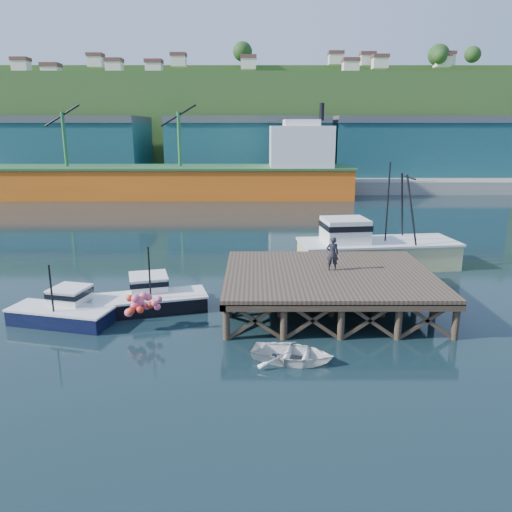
{
  "coord_description": "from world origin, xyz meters",
  "views": [
    {
      "loc": [
        1.22,
        -27.81,
        10.28
      ],
      "look_at": [
        1.29,
        2.0,
        2.58
      ],
      "focal_mm": 35.0,
      "sensor_mm": 36.0,
      "label": 1
    }
  ],
  "objects_px": {
    "boat_black": "(150,297)",
    "dinghy": "(292,354)",
    "boat_navy": "(63,310)",
    "trawler": "(374,246)",
    "dockworker": "(332,254)"
  },
  "relations": [
    {
      "from": "boat_navy",
      "to": "dockworker",
      "type": "relative_size",
      "value": 2.92
    },
    {
      "from": "boat_navy",
      "to": "trawler",
      "type": "bearing_deg",
      "value": 43.66
    },
    {
      "from": "boat_navy",
      "to": "boat_black",
      "type": "relative_size",
      "value": 0.86
    },
    {
      "from": "trawler",
      "to": "dockworker",
      "type": "xyz_separation_m",
      "value": [
        -4.47,
        -8.28,
        1.51
      ]
    },
    {
      "from": "boat_black",
      "to": "dockworker",
      "type": "height_order",
      "value": "dockworker"
    },
    {
      "from": "trawler",
      "to": "dinghy",
      "type": "relative_size",
      "value": 3.25
    },
    {
      "from": "boat_black",
      "to": "dockworker",
      "type": "bearing_deg",
      "value": -10.56
    },
    {
      "from": "boat_navy",
      "to": "dinghy",
      "type": "xyz_separation_m",
      "value": [
        12.08,
        -4.72,
        -0.31
      ]
    },
    {
      "from": "trawler",
      "to": "boat_navy",
      "type": "bearing_deg",
      "value": -157.23
    },
    {
      "from": "boat_black",
      "to": "dockworker",
      "type": "xyz_separation_m",
      "value": [
        10.64,
        0.85,
        2.4
      ]
    },
    {
      "from": "boat_black",
      "to": "dinghy",
      "type": "height_order",
      "value": "boat_black"
    },
    {
      "from": "dinghy",
      "to": "dockworker",
      "type": "height_order",
      "value": "dockworker"
    },
    {
      "from": "boat_black",
      "to": "dinghy",
      "type": "xyz_separation_m",
      "value": [
        7.79,
        -6.75,
        -0.34
      ]
    },
    {
      "from": "boat_navy",
      "to": "boat_black",
      "type": "xyz_separation_m",
      "value": [
        4.29,
        2.03,
        0.03
      ]
    },
    {
      "from": "trawler",
      "to": "dinghy",
      "type": "height_order",
      "value": "trawler"
    }
  ]
}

